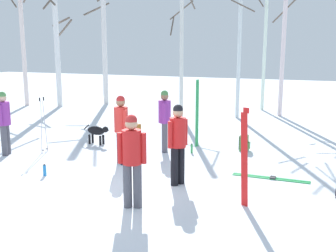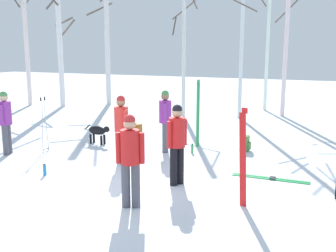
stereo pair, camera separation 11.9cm
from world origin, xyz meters
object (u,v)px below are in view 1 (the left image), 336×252
object	(u,v)px
person_4	(178,139)
water_bottle_1	(192,148)
backpack_0	(136,131)
birch_tree_5	(265,35)
person_2	(121,125)
person_3	(165,117)
birch_tree_4	(240,30)
ski_pair_planted_2	(197,114)
dog	(97,131)
birch_tree_2	(104,22)
birch_tree_0	(23,41)
ski_pair_lying_0	(271,178)
birch_tree_3	(182,41)
backpack_2	(244,143)
person_0	(4,119)
ski_pair_planted_0	(244,158)
birch_tree_6	(285,27)
birch_tree_1	(57,41)
person_1	(132,155)
water_bottle_0	(45,170)
ski_poles_0	(43,123)

from	to	relation	value
person_4	water_bottle_1	bearing A→B (deg)	101.42
backpack_0	birch_tree_5	size ratio (longest dim) A/B	0.07
person_2	person_3	xyz separation A→B (m)	(0.55, 1.49, 0.00)
birch_tree_4	ski_pair_planted_2	bearing A→B (deg)	-91.36
dog	birch_tree_2	xyz separation A→B (m)	(-4.07, 7.54, 3.67)
birch_tree_2	birch_tree_4	size ratio (longest dim) A/B	1.18
birch_tree_4	birch_tree_0	bearing A→B (deg)	-178.19
ski_pair_lying_0	birch_tree_3	world-z (taller)	birch_tree_3
backpack_2	birch_tree_3	bearing A→B (deg)	127.24
person_0	ski_pair_lying_0	size ratio (longest dim) A/B	1.02
ski_pair_planted_0	birch_tree_6	distance (m)	10.61
birch_tree_0	birch_tree_1	distance (m)	1.77
water_bottle_1	birch_tree_0	xyz separation A→B (m)	(-10.42, 5.63, 3.00)
person_1	birch_tree_1	bearing A→B (deg)	131.72
backpack_0	water_bottle_0	xyz separation A→B (m)	(-0.23, -4.26, -0.09)
ski_pair_lying_0	backpack_2	distance (m)	2.44
person_0	birch_tree_3	world-z (taller)	birch_tree_3
person_0	birch_tree_2	distance (m)	10.24
water_bottle_0	birch_tree_4	xyz separation A→B (m)	(2.52, 9.06, 3.39)
ski_pair_lying_0	person_2	bearing A→B (deg)	-176.93
water_bottle_1	birch_tree_0	world-z (taller)	birch_tree_0
birch_tree_0	birch_tree_5	size ratio (longest dim) A/B	0.93
person_3	person_4	bearing A→B (deg)	-62.34
birch_tree_4	water_bottle_0	bearing A→B (deg)	-105.53
backpack_0	water_bottle_0	distance (m)	4.26
birch_tree_0	birch_tree_6	world-z (taller)	birch_tree_6
backpack_2	birch_tree_4	world-z (taller)	birch_tree_4
ski_pair_lying_0	backpack_0	distance (m)	5.25
person_2	birch_tree_0	distance (m)	11.84
ski_pair_planted_0	birch_tree_5	world-z (taller)	birch_tree_5
person_4	water_bottle_0	bearing A→B (deg)	-169.34
person_3	birch_tree_5	xyz separation A→B (m)	(1.40, 8.56, 2.42)
birch_tree_4	birch_tree_5	distance (m)	2.55
person_0	ski_pair_planted_0	world-z (taller)	ski_pair_planted_0
person_0	birch_tree_2	bearing A→B (deg)	104.15
backpack_0	backpack_2	bearing A→B (deg)	-5.97
ski_pair_planted_0	birch_tree_4	size ratio (longest dim) A/B	0.27
birch_tree_6	person_2	bearing A→B (deg)	-108.49
person_4	ski_pair_planted_2	world-z (taller)	ski_pair_planted_2
person_3	ski_poles_0	world-z (taller)	person_3
person_1	water_bottle_1	world-z (taller)	person_1
person_1	water_bottle_1	xyz separation A→B (m)	(-0.17, 3.99, -0.85)
birch_tree_5	ski_poles_0	bearing A→B (deg)	-114.51
dog	birch_tree_0	size ratio (longest dim) A/B	0.15
person_4	backpack_2	world-z (taller)	person_4
person_0	birch_tree_5	distance (m)	11.92
person_1	birch_tree_5	xyz separation A→B (m)	(0.48, 12.42, 2.42)
water_bottle_0	water_bottle_1	xyz separation A→B (m)	(2.49, 3.10, -0.00)
person_2	backpack_0	xyz separation A→B (m)	(-0.96, 2.77, -0.77)
ski_pair_planted_2	birch_tree_4	world-z (taller)	birch_tree_4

